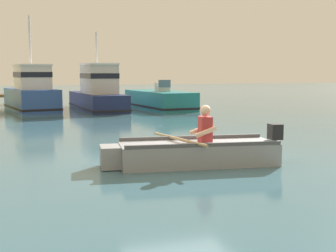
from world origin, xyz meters
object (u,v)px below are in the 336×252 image
Objects in this scene: moored_boat_teal at (159,100)px; rowboat_with_person at (194,152)px; moored_boat_blue at (32,93)px; moored_boat_navy at (98,93)px.

rowboat_with_person is at bearing -104.70° from moored_boat_teal.
rowboat_with_person is 14.27m from moored_boat_teal.
moored_boat_teal is at bearing -5.24° from moored_boat_blue.
moored_boat_teal is at bearing -3.21° from moored_boat_navy.
moored_boat_navy is at bearing -7.29° from moored_boat_blue.
moored_boat_blue is 6.27m from moored_boat_teal.
moored_boat_blue is 3.12m from moored_boat_navy.
rowboat_with_person is at bearing -91.99° from moored_boat_navy.
moored_boat_navy reaches higher than rowboat_with_person.
moored_boat_navy reaches higher than moored_boat_teal.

